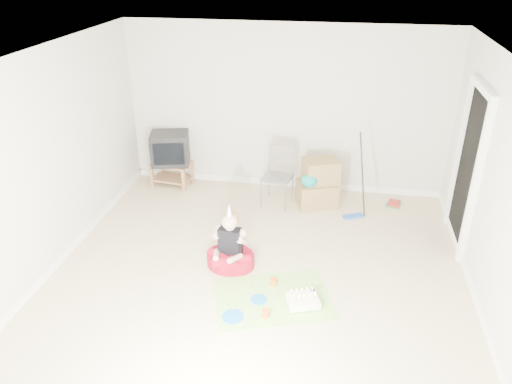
% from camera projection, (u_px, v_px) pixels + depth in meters
% --- Properties ---
extents(ground, '(5.00, 5.00, 0.00)m').
position_uv_depth(ground, '(258.00, 273.00, 6.08)').
color(ground, beige).
rests_on(ground, ground).
extents(doorway_recess, '(0.02, 0.90, 2.05)m').
position_uv_depth(doorway_recess, '(468.00, 171.00, 6.29)').
color(doorway_recess, black).
rests_on(doorway_recess, ground).
extents(tv_stand, '(0.67, 0.47, 0.39)m').
position_uv_depth(tv_stand, '(172.00, 172.00, 8.19)').
color(tv_stand, '#8F6340').
rests_on(tv_stand, ground).
extents(crt_tv, '(0.69, 0.61, 0.51)m').
position_uv_depth(crt_tv, '(170.00, 148.00, 8.01)').
color(crt_tv, black).
rests_on(crt_tv, tv_stand).
extents(folding_chair, '(0.49, 0.47, 0.93)m').
position_uv_depth(folding_chair, '(277.00, 177.00, 7.48)').
color(folding_chair, gray).
rests_on(folding_chair, ground).
extents(cardboard_boxes, '(0.68, 0.62, 0.73)m').
position_uv_depth(cardboard_boxes, '(318.00, 184.00, 7.52)').
color(cardboard_boxes, olive).
rests_on(cardboard_boxes, ground).
extents(floor_mop, '(0.32, 0.38, 1.21)m').
position_uv_depth(floor_mop, '(355.00, 201.00, 7.20)').
color(floor_mop, blue).
rests_on(floor_mop, ground).
extents(book_pile, '(0.24, 0.28, 0.05)m').
position_uv_depth(book_pile, '(394.00, 204.00, 7.64)').
color(book_pile, '#2A7E4B').
rests_on(book_pile, ground).
extents(seated_woman, '(0.68, 0.68, 0.86)m').
position_uv_depth(seated_woman, '(230.00, 252.00, 6.15)').
color(seated_woman, maroon).
rests_on(seated_woman, ground).
extents(party_mat, '(1.53, 1.30, 0.01)m').
position_uv_depth(party_mat, '(272.00, 298.00, 5.65)').
color(party_mat, '#F2327D').
rests_on(party_mat, ground).
extents(birthday_cake, '(0.42, 0.38, 0.16)m').
position_uv_depth(birthday_cake, '(303.00, 301.00, 5.53)').
color(birthday_cake, white).
rests_on(birthday_cake, party_mat).
extents(blue_plate_near, '(0.26, 0.26, 0.01)m').
position_uv_depth(blue_plate_near, '(259.00, 300.00, 5.61)').
color(blue_plate_near, blue).
rests_on(blue_plate_near, party_mat).
extents(blue_plate_far, '(0.29, 0.29, 0.01)m').
position_uv_depth(blue_plate_far, '(233.00, 317.00, 5.35)').
color(blue_plate_far, blue).
rests_on(blue_plate_far, party_mat).
extents(orange_cup_near, '(0.11, 0.11, 0.09)m').
position_uv_depth(orange_cup_near, '(273.00, 282.00, 5.84)').
color(orange_cup_near, '#E15919').
rests_on(orange_cup_near, party_mat).
extents(orange_cup_far, '(0.11, 0.11, 0.09)m').
position_uv_depth(orange_cup_far, '(266.00, 313.00, 5.35)').
color(orange_cup_far, '#E15919').
rests_on(orange_cup_far, party_mat).
extents(blue_party_hat, '(0.15, 0.15, 0.17)m').
position_uv_depth(blue_party_hat, '(313.00, 291.00, 5.63)').
color(blue_party_hat, '#1A1FB7').
rests_on(blue_party_hat, party_mat).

